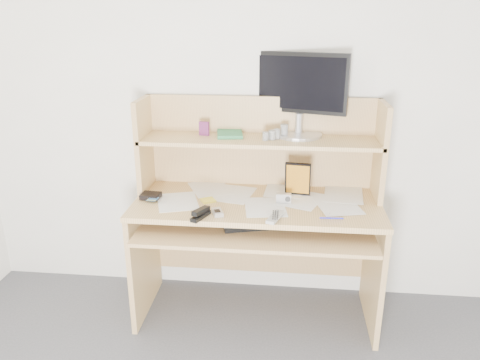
# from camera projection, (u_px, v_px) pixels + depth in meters

# --- Properties ---
(back_wall) EXTENTS (3.60, 0.04, 2.50)m
(back_wall) POSITION_uv_depth(u_px,v_px,m) (262.00, 104.00, 2.79)
(back_wall) COLOR white
(back_wall) RESTS_ON floor
(desk) EXTENTS (1.40, 0.70, 1.30)m
(desk) POSITION_uv_depth(u_px,v_px,m) (258.00, 205.00, 2.76)
(desk) COLOR tan
(desk) RESTS_ON floor
(paper_clutter) EXTENTS (1.32, 0.54, 0.01)m
(paper_clutter) POSITION_uv_depth(u_px,v_px,m) (257.00, 201.00, 2.66)
(paper_clutter) COLOR white
(paper_clutter) RESTS_ON desk
(keyboard) EXTENTS (0.52, 0.31, 0.03)m
(keyboard) POSITION_uv_depth(u_px,v_px,m) (266.00, 221.00, 2.61)
(keyboard) COLOR black
(keyboard) RESTS_ON desk
(tv_remote) EXTENTS (0.09, 0.17, 0.02)m
(tv_remote) POSITION_uv_depth(u_px,v_px,m) (275.00, 217.00, 2.43)
(tv_remote) COLOR #A5A6A0
(tv_remote) RESTS_ON paper_clutter
(flip_phone) EXTENTS (0.08, 0.10, 0.02)m
(flip_phone) POSITION_uv_depth(u_px,v_px,m) (217.00, 212.00, 2.48)
(flip_phone) COLOR #BBBBBE
(flip_phone) RESTS_ON paper_clutter
(stapler) EXTENTS (0.09, 0.15, 0.04)m
(stapler) POSITION_uv_depth(u_px,v_px,m) (201.00, 213.00, 2.44)
(stapler) COLOR black
(stapler) RESTS_ON paper_clutter
(wallet) EXTENTS (0.12, 0.10, 0.03)m
(wallet) POSITION_uv_depth(u_px,v_px,m) (151.00, 196.00, 2.69)
(wallet) COLOR black
(wallet) RESTS_ON paper_clutter
(sticky_note_pad) EXTENTS (0.10, 0.10, 0.01)m
(sticky_note_pad) POSITION_uv_depth(u_px,v_px,m) (208.00, 200.00, 2.67)
(sticky_note_pad) COLOR #FFF843
(sticky_note_pad) RESTS_ON desk
(digital_camera) EXTENTS (0.09, 0.03, 0.05)m
(digital_camera) POSITION_uv_depth(u_px,v_px,m) (284.00, 198.00, 2.63)
(digital_camera) COLOR #AEAEB1
(digital_camera) RESTS_ON paper_clutter
(game_case) EXTENTS (0.15, 0.03, 0.21)m
(game_case) POSITION_uv_depth(u_px,v_px,m) (298.00, 179.00, 2.70)
(game_case) COLOR black
(game_case) RESTS_ON paper_clutter
(blue_pen) EXTENTS (0.12, 0.01, 0.01)m
(blue_pen) POSITION_uv_depth(u_px,v_px,m) (331.00, 218.00, 2.42)
(blue_pen) COLOR #1C20D5
(blue_pen) RESTS_ON paper_clutter
(card_box) EXTENTS (0.06, 0.03, 0.08)m
(card_box) POSITION_uv_depth(u_px,v_px,m) (204.00, 129.00, 2.74)
(card_box) COLOR maroon
(card_box) RESTS_ON desk
(shelf_book) EXTENTS (0.18, 0.22, 0.02)m
(shelf_book) POSITION_uv_depth(u_px,v_px,m) (230.00, 133.00, 2.76)
(shelf_book) COLOR #398E54
(shelf_book) RESTS_ON desk
(chip_stack_a) EXTENTS (0.04, 0.04, 0.05)m
(chip_stack_a) POSITION_uv_depth(u_px,v_px,m) (266.00, 136.00, 2.64)
(chip_stack_a) COLOR black
(chip_stack_a) RESTS_ON desk
(chip_stack_b) EXTENTS (0.04, 0.04, 0.06)m
(chip_stack_b) POSITION_uv_depth(u_px,v_px,m) (277.00, 134.00, 2.67)
(chip_stack_b) COLOR silver
(chip_stack_b) RESTS_ON desk
(chip_stack_c) EXTENTS (0.05, 0.05, 0.05)m
(chip_stack_c) POSITION_uv_depth(u_px,v_px,m) (272.00, 135.00, 2.66)
(chip_stack_c) COLOR black
(chip_stack_c) RESTS_ON desk
(chip_stack_d) EXTENTS (0.05, 0.05, 0.08)m
(chip_stack_d) POSITION_uv_depth(u_px,v_px,m) (284.00, 131.00, 2.70)
(chip_stack_d) COLOR white
(chip_stack_d) RESTS_ON desk
(monitor) EXTENTS (0.54, 0.27, 0.48)m
(monitor) POSITION_uv_depth(u_px,v_px,m) (300.00, 92.00, 2.68)
(monitor) COLOR silver
(monitor) RESTS_ON desk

